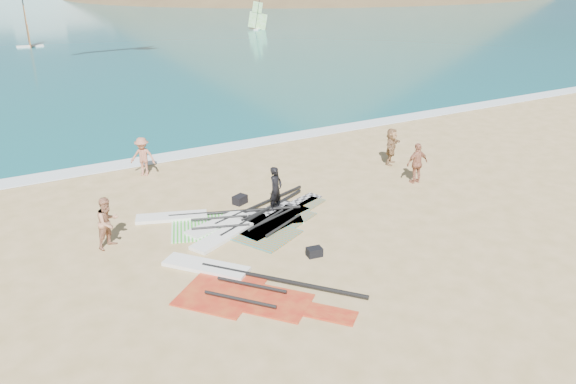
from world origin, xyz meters
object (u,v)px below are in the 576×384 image
rig_grey (250,218)px  rig_green (206,221)px  beachgoer_mid (143,157)px  beachgoer_left (108,222)px  beachgoer_right (391,146)px  person_wetsuit (276,189)px  gear_bag_far (314,252)px  beachgoer_back (417,163)px  rig_orange (256,227)px  gear_bag_near (240,200)px  rig_red (237,283)px

rig_grey → rig_green: 1.50m
beachgoer_mid → beachgoer_left: bearing=-77.9°
rig_grey → rig_green: rig_green is taller
rig_green → beachgoer_right: beachgoer_right is taller
person_wetsuit → rig_green: bearing=142.3°
rig_green → beachgoer_left: size_ratio=3.37×
gear_bag_far → beachgoer_back: beachgoer_back is taller
rig_orange → gear_bag_near: size_ratio=11.69×
rig_orange → beachgoer_mid: beachgoer_mid is taller
gear_bag_far → person_wetsuit: size_ratio=0.27×
rig_grey → person_wetsuit: person_wetsuit is taller
rig_grey → gear_bag_far: bearing=-100.1°
rig_grey → beachgoer_mid: 6.37m
rig_orange → beachgoer_left: (-4.47, 1.11, 0.77)m
gear_bag_far → person_wetsuit: (0.57, 3.47, 0.68)m
rig_red → beachgoer_right: beachgoer_right is taller
rig_grey → rig_green: size_ratio=1.02×
person_wetsuit → beachgoer_back: size_ratio=1.00×
rig_green → rig_orange: size_ratio=0.96×
beachgoer_left → beachgoer_back: bearing=-33.1°
beachgoer_mid → person_wetsuit: bearing=-24.9°
gear_bag_far → beachgoer_right: 9.08m
rig_red → person_wetsuit: (3.28, 3.81, 0.77)m
person_wetsuit → beachgoer_left: (-5.73, 0.17, -0.00)m
rig_grey → beachgoer_right: (7.83, 2.13, 0.75)m
beachgoer_right → rig_orange: bearing=162.5°
rig_red → gear_bag_near: 5.57m
beachgoer_right → gear_bag_far: bearing=179.3°
beachgoer_mid → beachgoer_right: bearing=15.8°
rig_orange → rig_green: bearing=108.1°
rig_grey → person_wetsuit: size_ratio=3.41×
rig_red → gear_bag_near: (2.44, 5.01, 0.11)m
rig_green → gear_bag_far: 4.29m
beachgoer_mid → beachgoer_right: 10.49m
gear_bag_far → beachgoer_left: (-5.16, 3.64, 0.68)m
gear_bag_far → beachgoer_mid: bearing=104.8°
gear_bag_far → beachgoer_left: beachgoer_left is taller
person_wetsuit → rig_red: bearing=-160.7°
rig_orange → beachgoer_back: bearing=-21.8°
rig_grey → rig_red: size_ratio=1.00×
gear_bag_far → beachgoer_mid: 9.65m
gear_bag_far → beachgoer_back: bearing=24.9°
rig_grey → gear_bag_far: 3.31m
gear_bag_far → rig_orange: bearing=105.3°
rig_orange → gear_bag_far: gear_bag_far is taller
rig_orange → gear_bag_far: bearing=-101.1°
beachgoer_right → rig_green: bearing=152.4°
rig_red → gear_bag_far: size_ratio=12.39×
rig_green → rig_red: (-0.76, -4.16, 0.00)m
rig_orange → beachgoer_right: size_ratio=3.59×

